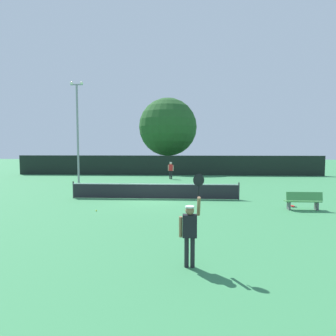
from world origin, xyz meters
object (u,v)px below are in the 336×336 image
(player_receiving, at_px, (171,169))
(light_pole, at_px, (78,126))
(parked_car_near, at_px, (148,166))
(parked_car_mid, at_px, (216,165))
(player_serving, at_px, (190,227))
(large_tree, at_px, (168,127))
(spare_racket, at_px, (292,206))
(courtside_bench, at_px, (303,201))
(tennis_ball, at_px, (96,211))

(player_receiving, height_order, light_pole, light_pole)
(light_pole, height_order, parked_car_near, light_pole)
(player_receiving, xyz_separation_m, parked_car_near, (-3.44, 9.47, -0.28))
(player_receiving, distance_m, parked_car_mid, 11.53)
(player_serving, height_order, large_tree, large_tree)
(spare_racket, height_order, courtside_bench, courtside_bench)
(courtside_bench, bearing_deg, large_tree, 109.15)
(player_serving, relative_size, large_tree, 0.26)
(player_serving, xyz_separation_m, large_tree, (-2.28, 31.12, 4.82))
(courtside_bench, height_order, parked_car_mid, parked_car_mid)
(player_receiving, xyz_separation_m, spare_racket, (7.23, -13.17, -1.04))
(player_serving, height_order, tennis_ball, player_serving)
(spare_racket, distance_m, parked_car_near, 25.04)
(spare_racket, relative_size, parked_car_mid, 0.12)
(spare_racket, distance_m, light_pole, 18.96)
(player_receiving, bearing_deg, parked_car_mid, -119.90)
(player_serving, bearing_deg, player_receiving, 93.89)
(light_pole, height_order, parked_car_mid, light_pole)
(spare_racket, bearing_deg, player_receiving, 118.75)
(spare_racket, distance_m, parked_car_mid, 23.22)
(player_serving, bearing_deg, courtside_bench, 51.08)
(parked_car_mid, bearing_deg, player_serving, -101.95)
(player_receiving, relative_size, large_tree, 0.18)
(spare_racket, bearing_deg, tennis_ball, -170.20)
(player_receiving, distance_m, spare_racket, 15.06)
(light_pole, bearing_deg, large_tree, 60.43)
(player_serving, distance_m, player_receiving, 21.53)
(light_pole, bearing_deg, spare_racket, -32.10)
(spare_racket, bearing_deg, parked_car_mid, 93.66)
(courtside_bench, bearing_deg, parked_car_near, 114.74)
(courtside_bench, relative_size, large_tree, 0.18)
(parked_car_near, distance_m, parked_car_mid, 9.20)
(player_receiving, relative_size, tennis_ball, 25.22)
(light_pole, distance_m, parked_car_mid, 19.89)
(player_serving, distance_m, parked_car_mid, 31.76)
(player_serving, xyz_separation_m, spare_racket, (5.76, 8.31, -1.08))
(tennis_ball, bearing_deg, large_tree, 84.70)
(player_serving, bearing_deg, spare_racket, 55.26)
(player_serving, xyz_separation_m, tennis_ball, (-4.56, 6.53, -1.07))
(player_serving, relative_size, courtside_bench, 1.39)
(player_receiving, distance_m, light_pole, 9.82)
(parked_car_mid, bearing_deg, spare_racket, -90.54)
(player_serving, height_order, spare_racket, player_serving)
(player_serving, distance_m, parked_car_near, 31.34)
(player_serving, bearing_deg, parked_car_near, 99.00)
(large_tree, bearing_deg, tennis_ball, -95.30)
(courtside_bench, xyz_separation_m, parked_car_mid, (-1.68, 24.09, 0.30))
(courtside_bench, bearing_deg, tennis_ball, -175.36)
(player_serving, distance_m, tennis_ball, 8.04)
(player_serving, xyz_separation_m, parked_car_near, (-4.90, 30.95, -0.32))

